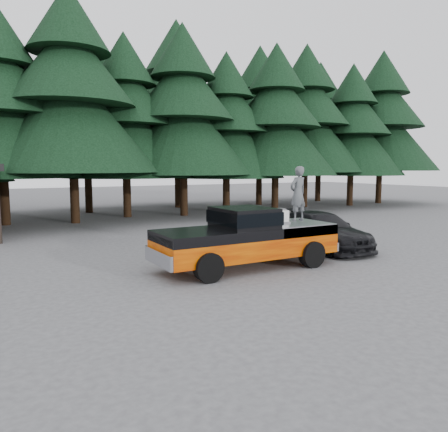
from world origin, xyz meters
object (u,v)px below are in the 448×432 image
pickup_truck (246,247)px  parked_car (320,231)px  man_on_bed (298,193)px  air_compressor (277,217)px

pickup_truck → parked_car: parked_car is taller
man_on_bed → parked_car: bearing=-160.0°
man_on_bed → air_compressor: bearing=5.1°
pickup_truck → air_compressor: size_ratio=10.01×
pickup_truck → man_on_bed: 2.83m
pickup_truck → air_compressor: 1.56m
air_compressor → man_on_bed: bearing=21.8°
pickup_truck → man_on_bed: man_on_bed is taller
air_compressor → man_on_bed: 1.27m
man_on_bed → parked_car: size_ratio=0.38×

